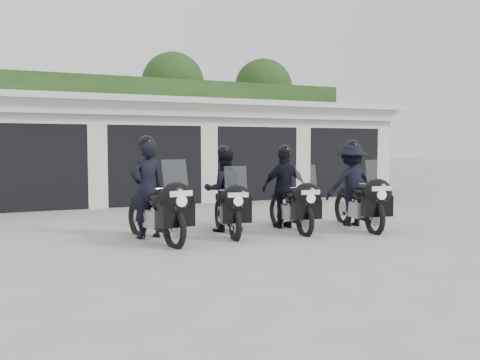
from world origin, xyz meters
name	(u,v)px	position (x,y,z in m)	size (l,w,h in m)	color
ground	(233,239)	(0.00, 0.00, 0.00)	(80.00, 80.00, 0.00)	#A0A09B
garage_block	(135,152)	(0.00, 8.06, 1.42)	(16.40, 6.80, 2.96)	silver
background_vegetation	(119,118)	(0.37, 12.92, 2.77)	(20.00, 3.90, 5.80)	#173613
police_bike_a	(155,198)	(-1.30, 0.43, 0.75)	(0.91, 2.15, 1.89)	black
police_bike_b	(226,195)	(0.13, 0.67, 0.72)	(0.90, 1.96, 1.71)	black
police_bike_c	(288,192)	(1.42, 0.56, 0.73)	(0.98, 1.98, 1.72)	black
police_bike_d	(355,189)	(2.81, 0.26, 0.78)	(1.18, 2.09, 1.83)	black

